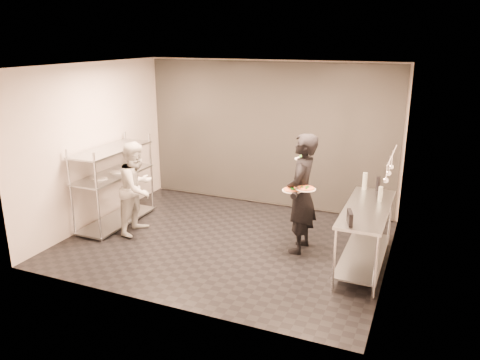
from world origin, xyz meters
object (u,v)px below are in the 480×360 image
at_px(pass_rack, 114,182).
at_px(pizza_plate_near, 292,190).
at_px(pos_monitor, 350,218).
at_px(bottle_dark, 378,184).
at_px(chef, 137,188).
at_px(salad_plate, 303,158).
at_px(bottle_clear, 380,194).
at_px(waiter, 301,194).
at_px(pizza_plate_far, 306,188).
at_px(bottle_green, 365,181).
at_px(prep_counter, 366,227).

relative_size(pass_rack, pizza_plate_near, 5.51).
distance_m(pos_monitor, bottle_dark, 1.53).
relative_size(chef, salad_plate, 6.33).
height_order(salad_plate, bottle_clear, salad_plate).
distance_m(waiter, bottle_clear, 1.15).
height_order(chef, salad_plate, chef).
bearing_deg(bottle_dark, pizza_plate_far, -139.71).
distance_m(chef, bottle_dark, 3.90).
bearing_deg(waiter, bottle_green, 126.69).
xyz_separation_m(pass_rack, chef, (0.60, -0.16, 0.01)).
xyz_separation_m(pizza_plate_far, salad_plate, (-0.20, 0.49, 0.33)).
height_order(pass_rack, prep_counter, pass_rack).
xyz_separation_m(pizza_plate_near, bottle_green, (0.94, 0.80, 0.02)).
relative_size(waiter, pizza_plate_far, 6.43).
relative_size(waiter, pizza_plate_near, 6.38).
relative_size(waiter, bottle_dark, 8.29).
bearing_deg(pos_monitor, chef, 153.73).
bearing_deg(pizza_plate_near, pos_monitor, -36.36).
distance_m(chef, bottle_clear, 3.90).
xyz_separation_m(pass_rack, prep_counter, (4.33, 0.00, -0.14)).
xyz_separation_m(prep_counter, pizza_plate_far, (-0.89, 0.01, 0.45)).
bearing_deg(salad_plate, waiter, -74.90).
bearing_deg(waiter, bottle_dark, 121.05).
distance_m(pizza_plate_far, bottle_clear, 1.08).
xyz_separation_m(pass_rack, pizza_plate_far, (3.44, 0.01, 0.31)).
height_order(waiter, bottle_dark, waiter).
relative_size(pizza_plate_near, pos_monitor, 1.20).
height_order(prep_counter, bottle_dark, bottle_dark).
bearing_deg(pass_rack, pizza_plate_near, 0.04).
bearing_deg(salad_plate, pass_rack, -171.24).
distance_m(pos_monitor, bottle_clear, 1.10).
relative_size(chef, bottle_clear, 7.39).
distance_m(pizza_plate_near, bottle_clear, 1.27).
distance_m(pass_rack, salad_plate, 3.34).
height_order(prep_counter, waiter, waiter).
bearing_deg(bottle_clear, pos_monitor, -103.07).
relative_size(prep_counter, bottle_dark, 8.06).
height_order(waiter, salad_plate, waiter).
relative_size(pizza_plate_far, bottle_green, 1.08).
relative_size(pass_rack, salad_plate, 6.46).
bearing_deg(pizza_plate_far, bottle_clear, 18.38).
bearing_deg(pizza_plate_near, chef, -176.40).
height_order(waiter, chef, waiter).
bearing_deg(bottle_dark, waiter, -149.63).
bearing_deg(prep_counter, salad_plate, 155.44).
xyz_separation_m(pizza_plate_far, bottle_green, (0.73, 0.79, -0.03)).
xyz_separation_m(chef, pizza_plate_far, (2.84, 0.17, 0.30)).
distance_m(prep_counter, bottle_green, 0.92).
bearing_deg(prep_counter, bottle_green, 101.38).
distance_m(chef, pos_monitor, 3.66).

